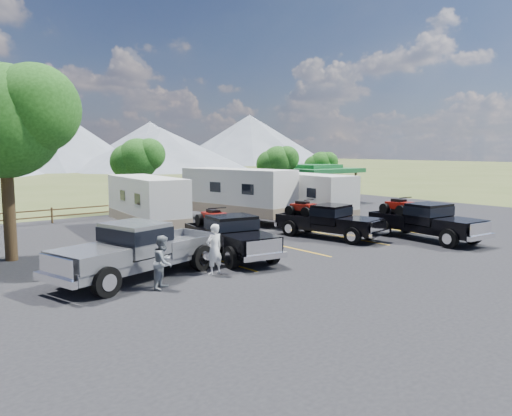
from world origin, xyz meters
TOP-DOWN VIEW (x-y plane):
  - ground at (0.00, 0.00)m, footprint 320.00×320.00m
  - asphalt_lot at (0.00, 3.00)m, footprint 44.00×34.00m
  - stall_lines at (0.00, 4.00)m, footprint 12.12×5.50m
  - tree_big_nw at (-12.55, 9.03)m, footprint 5.54×5.18m
  - tree_ne_a at (8.97, 17.01)m, footprint 3.11×2.92m
  - tree_ne_b at (14.98, 18.01)m, footprint 2.77×2.59m
  - tree_north at (-2.03, 19.02)m, footprint 3.46×3.24m
  - rail_fence at (2.00, 18.50)m, footprint 36.12×0.12m
  - pavilion at (13.00, 17.00)m, footprint 6.20×6.20m
  - rig_left at (-5.23, 4.05)m, footprint 2.82×6.07m
  - rig_center at (1.25, 4.51)m, footprint 2.84×5.89m
  - rig_right at (4.62, 1.13)m, footprint 2.58×6.22m
  - trailer_left at (-4.96, 11.96)m, footprint 3.06×8.63m
  - trailer_center at (1.16, 11.90)m, footprint 3.75×9.42m
  - trailer_right at (4.40, 9.07)m, footprint 2.98×8.55m
  - pickup_silver at (-9.71, 3.20)m, footprint 6.86×3.61m
  - person_a at (-7.43, 1.93)m, footprint 0.70×0.49m
  - person_b at (-9.72, 1.48)m, footprint 1.07×1.04m

SIDE VIEW (x-z plane):
  - ground at x=0.00m, z-range 0.00..0.00m
  - asphalt_lot at x=0.00m, z-range 0.00..0.04m
  - stall_lines at x=0.00m, z-range 0.04..0.05m
  - rail_fence at x=2.00m, z-range 0.11..1.11m
  - person_b at x=-9.72m, z-range 0.04..1.77m
  - rig_center at x=1.25m, z-range 0.01..1.89m
  - person_a at x=-7.43m, z-range 0.04..1.87m
  - rig_left at x=-5.23m, z-range 0.00..1.96m
  - rig_right at x=4.62m, z-range 0.00..2.03m
  - pickup_silver at x=-9.71m, z-range 0.08..2.04m
  - trailer_right at x=4.40m, z-range 0.11..3.06m
  - trailer_left at x=-4.96m, z-range 0.11..3.09m
  - trailer_center at x=1.16m, z-range 0.12..3.37m
  - pavilion at x=13.00m, z-range 1.18..4.40m
  - tree_ne_b at x=14.98m, z-range 0.99..5.26m
  - tree_ne_a at x=8.97m, z-range 1.10..5.86m
  - tree_north at x=-2.03m, z-range 1.21..6.46m
  - tree_big_nw at x=-12.55m, z-range 1.68..9.52m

